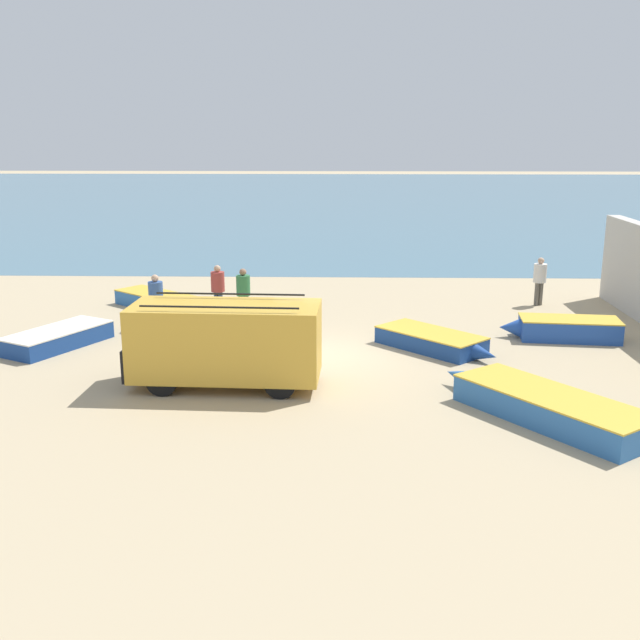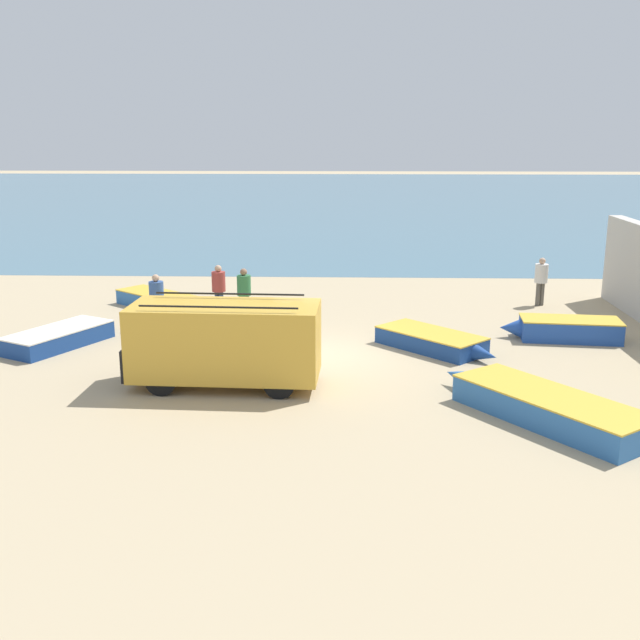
{
  "view_description": "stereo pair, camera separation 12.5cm",
  "coord_description": "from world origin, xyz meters",
  "px_view_note": "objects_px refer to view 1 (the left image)",
  "views": [
    {
      "loc": [
        0.53,
        -20.91,
        6.42
      ],
      "look_at": [
        -0.04,
        0.32,
        1.0
      ],
      "focal_mm": 42.0,
      "sensor_mm": 36.0,
      "label": 1
    },
    {
      "loc": [
        0.66,
        -20.91,
        6.42
      ],
      "look_at": [
        -0.04,
        0.32,
        1.0
      ],
      "focal_mm": 42.0,
      "sensor_mm": 36.0,
      "label": 2
    }
  ],
  "objects_px": {
    "fishing_rowboat_1": "(160,301)",
    "parked_van": "(225,342)",
    "fisherman_0": "(156,296)",
    "fisherman_2": "(218,286)",
    "fisherman_1": "(243,290)",
    "fishing_rowboat_3": "(434,341)",
    "fishing_rowboat_0": "(564,329)",
    "fishing_rowboat_2": "(61,337)",
    "fisherman_3": "(540,277)",
    "fishing_rowboat_4": "(544,405)"
  },
  "relations": [
    {
      "from": "fishing_rowboat_2",
      "to": "fishing_rowboat_3",
      "type": "distance_m",
      "value": 11.34
    },
    {
      "from": "parked_van",
      "to": "fishing_rowboat_2",
      "type": "bearing_deg",
      "value": -29.94
    },
    {
      "from": "fisherman_2",
      "to": "fisherman_3",
      "type": "height_order",
      "value": "fisherman_2"
    },
    {
      "from": "parked_van",
      "to": "fishing_rowboat_1",
      "type": "distance_m",
      "value": 9.35
    },
    {
      "from": "fisherman_0",
      "to": "fisherman_2",
      "type": "distance_m",
      "value": 2.51
    },
    {
      "from": "fisherman_0",
      "to": "fisherman_1",
      "type": "xyz_separation_m",
      "value": [
        2.74,
        1.19,
        -0.0
      ]
    },
    {
      "from": "fishing_rowboat_4",
      "to": "fisherman_0",
      "type": "height_order",
      "value": "fisherman_0"
    },
    {
      "from": "fishing_rowboat_2",
      "to": "fishing_rowboat_3",
      "type": "bearing_deg",
      "value": -62.99
    },
    {
      "from": "fisherman_3",
      "to": "fishing_rowboat_4",
      "type": "bearing_deg",
      "value": -37.18
    },
    {
      "from": "fisherman_2",
      "to": "fishing_rowboat_0",
      "type": "bearing_deg",
      "value": -74.03
    },
    {
      "from": "fishing_rowboat_1",
      "to": "parked_van",
      "type": "bearing_deg",
      "value": -27.73
    },
    {
      "from": "parked_van",
      "to": "fisherman_2",
      "type": "bearing_deg",
      "value": -77.21
    },
    {
      "from": "parked_van",
      "to": "fishing_rowboat_3",
      "type": "xyz_separation_m",
      "value": [
        5.75,
        3.45,
        -0.92
      ]
    },
    {
      "from": "fishing_rowboat_3",
      "to": "fisherman_3",
      "type": "xyz_separation_m",
      "value": [
        4.64,
        5.97,
        0.82
      ]
    },
    {
      "from": "fishing_rowboat_0",
      "to": "fishing_rowboat_3",
      "type": "xyz_separation_m",
      "value": [
        -4.25,
        -1.25,
        -0.07
      ]
    },
    {
      "from": "fisherman_0",
      "to": "fishing_rowboat_0",
      "type": "bearing_deg",
      "value": -53.17
    },
    {
      "from": "fishing_rowboat_0",
      "to": "fishing_rowboat_2",
      "type": "xyz_separation_m",
      "value": [
        -15.59,
        -1.17,
        -0.06
      ]
    },
    {
      "from": "fishing_rowboat_1",
      "to": "fisherman_1",
      "type": "height_order",
      "value": "fisherman_1"
    },
    {
      "from": "parked_van",
      "to": "fisherman_0",
      "type": "bearing_deg",
      "value": -58.64
    },
    {
      "from": "fishing_rowboat_2",
      "to": "fisherman_3",
      "type": "height_order",
      "value": "fisherman_3"
    },
    {
      "from": "fishing_rowboat_0",
      "to": "fishing_rowboat_1",
      "type": "bearing_deg",
      "value": -9.42
    },
    {
      "from": "parked_van",
      "to": "fisherman_2",
      "type": "height_order",
      "value": "parked_van"
    },
    {
      "from": "fishing_rowboat_2",
      "to": "fishing_rowboat_3",
      "type": "xyz_separation_m",
      "value": [
        11.34,
        -0.08,
        -0.01
      ]
    },
    {
      "from": "fisherman_0",
      "to": "fisherman_2",
      "type": "relative_size",
      "value": 1.0
    },
    {
      "from": "fishing_rowboat_1",
      "to": "fisherman_0",
      "type": "relative_size",
      "value": 2.14
    },
    {
      "from": "fisherman_2",
      "to": "fishing_rowboat_3",
      "type": "bearing_deg",
      "value": -89.77
    },
    {
      "from": "parked_van",
      "to": "fisherman_3",
      "type": "xyz_separation_m",
      "value": [
        10.39,
        9.41,
        -0.1
      ]
    },
    {
      "from": "fishing_rowboat_3",
      "to": "parked_van",
      "type": "bearing_deg",
      "value": -103.92
    },
    {
      "from": "fishing_rowboat_1",
      "to": "fisherman_3",
      "type": "height_order",
      "value": "fisherman_3"
    },
    {
      "from": "fisherman_2",
      "to": "fishing_rowboat_1",
      "type": "bearing_deg",
      "value": 94.82
    },
    {
      "from": "fishing_rowboat_3",
      "to": "fisherman_0",
      "type": "height_order",
      "value": "fisherman_0"
    },
    {
      "from": "parked_van",
      "to": "fishing_rowboat_0",
      "type": "bearing_deg",
      "value": -152.49
    },
    {
      "from": "fisherman_0",
      "to": "fisherman_1",
      "type": "bearing_deg",
      "value": -25.56
    },
    {
      "from": "fishing_rowboat_3",
      "to": "fisherman_2",
      "type": "height_order",
      "value": "fisherman_2"
    },
    {
      "from": "fishing_rowboat_0",
      "to": "fisherman_2",
      "type": "distance_m",
      "value": 11.72
    },
    {
      "from": "fishing_rowboat_0",
      "to": "fisherman_2",
      "type": "xyz_separation_m",
      "value": [
        -11.37,
        2.74,
        0.75
      ]
    },
    {
      "from": "fishing_rowboat_3",
      "to": "fisherman_3",
      "type": "distance_m",
      "value": 7.6
    },
    {
      "from": "fishing_rowboat_0",
      "to": "fishing_rowboat_3",
      "type": "bearing_deg",
      "value": 22.57
    },
    {
      "from": "parked_van",
      "to": "fisherman_0",
      "type": "xyz_separation_m",
      "value": [
        -3.14,
        5.65,
        -0.1
      ]
    },
    {
      "from": "parked_van",
      "to": "fishing_rowboat_3",
      "type": "relative_size",
      "value": 1.41
    },
    {
      "from": "fisherman_0",
      "to": "fishing_rowboat_1",
      "type": "bearing_deg",
      "value": 52.66
    },
    {
      "from": "parked_van",
      "to": "fishing_rowboat_4",
      "type": "bearing_deg",
      "value": 167.03
    },
    {
      "from": "fishing_rowboat_0",
      "to": "fisherman_0",
      "type": "bearing_deg",
      "value": 2.0
    },
    {
      "from": "fishing_rowboat_1",
      "to": "fisherman_2",
      "type": "height_order",
      "value": "fisherman_2"
    },
    {
      "from": "fishing_rowboat_2",
      "to": "fisherman_0",
      "type": "relative_size",
      "value": 2.21
    },
    {
      "from": "fishing_rowboat_2",
      "to": "fisherman_3",
      "type": "xyz_separation_m",
      "value": [
        15.98,
        5.88,
        0.81
      ]
    },
    {
      "from": "fishing_rowboat_4",
      "to": "fishing_rowboat_2",
      "type": "bearing_deg",
      "value": 29.79
    },
    {
      "from": "fisherman_1",
      "to": "fishing_rowboat_0",
      "type": "bearing_deg",
      "value": 54.41
    },
    {
      "from": "fisherman_0",
      "to": "fisherman_2",
      "type": "height_order",
      "value": "fisherman_2"
    },
    {
      "from": "fisherman_2",
      "to": "fisherman_1",
      "type": "bearing_deg",
      "value": -92.12
    }
  ]
}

